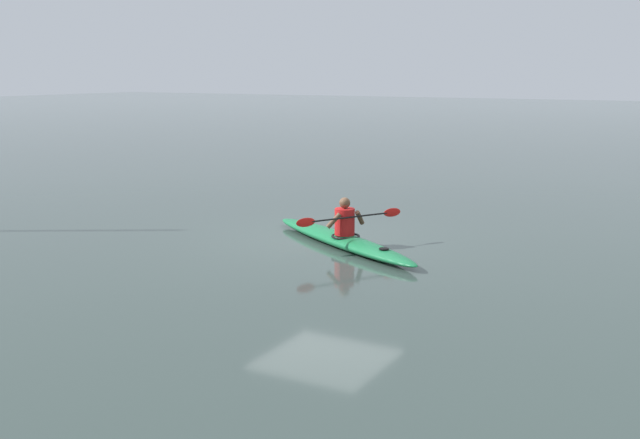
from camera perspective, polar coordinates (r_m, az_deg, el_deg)
name	(u,v)px	position (r m, az deg, el deg)	size (l,w,h in m)	color
ground_plane	(326,241)	(15.08, 0.49, -1.65)	(160.00, 160.00, 0.00)	#384742
kayak	(341,240)	(14.63, 1.63, -1.55)	(4.42, 2.93, 0.25)	#19723F
kayaker	(345,219)	(14.43, 1.92, 0.00)	(1.21, 2.05, 0.73)	red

